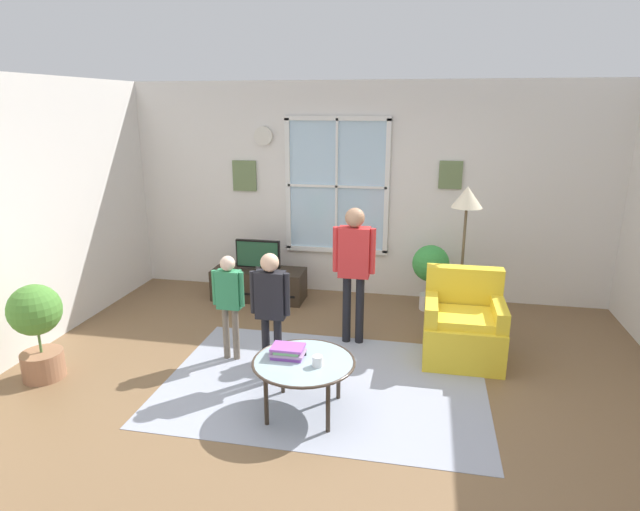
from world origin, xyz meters
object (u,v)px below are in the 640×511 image
at_px(remote_near_books, 303,351).
at_px(person_green_shirt, 229,296).
at_px(book_stack, 288,351).
at_px(person_black_shirt, 271,302).
at_px(person_red_shirt, 354,260).
at_px(television, 258,254).
at_px(floor_lamp, 466,212).
at_px(cup, 317,361).
at_px(armchair, 463,327).
at_px(potted_plant_by_window, 431,267).
at_px(tv_stand, 259,284).
at_px(coffee_table, 304,364).
at_px(potted_plant_corner, 37,324).

distance_m(remote_near_books, person_green_shirt, 1.09).
xyz_separation_m(book_stack, person_black_shirt, (-0.26, 0.42, 0.25)).
relative_size(person_red_shirt, person_black_shirt, 1.21).
distance_m(television, floor_lamp, 2.68).
bearing_deg(cup, armchair, 47.58).
xyz_separation_m(book_stack, potted_plant_by_window, (1.15, 2.46, 0.04)).
xyz_separation_m(tv_stand, potted_plant_by_window, (2.17, 0.05, 0.35)).
xyz_separation_m(tv_stand, armchair, (2.50, -1.19, 0.13)).
height_order(armchair, coffee_table, armchair).
height_order(book_stack, remote_near_books, book_stack).
bearing_deg(person_red_shirt, book_stack, -104.85).
xyz_separation_m(armchair, person_red_shirt, (-1.12, 0.13, 0.59)).
height_order(person_black_shirt, potted_plant_by_window, person_black_shirt).
distance_m(tv_stand, person_black_shirt, 2.20).
relative_size(person_green_shirt, person_black_shirt, 0.88).
relative_size(book_stack, potted_plant_by_window, 0.34).
relative_size(cup, person_green_shirt, 0.08).
height_order(cup, potted_plant_by_window, potted_plant_by_window).
xyz_separation_m(armchair, coffee_table, (-1.33, -1.26, 0.11)).
distance_m(person_red_shirt, floor_lamp, 1.27).
relative_size(remote_near_books, potted_plant_corner, 0.15).
bearing_deg(floor_lamp, potted_plant_corner, -155.55).
bearing_deg(potted_plant_by_window, person_green_shirt, -138.13).
relative_size(remote_near_books, floor_lamp, 0.09).
bearing_deg(remote_near_books, potted_plant_by_window, 65.93).
relative_size(coffee_table, book_stack, 3.06).
distance_m(cup, person_black_shirt, 0.79).
xyz_separation_m(cup, potted_plant_corner, (-2.62, 0.14, 0.03)).
distance_m(tv_stand, potted_plant_corner, 2.75).
xyz_separation_m(television, potted_plant_by_window, (2.17, 0.05, -0.06)).
height_order(remote_near_books, person_black_shirt, person_black_shirt).
height_order(television, person_green_shirt, person_green_shirt).
xyz_separation_m(remote_near_books, potted_plant_by_window, (1.05, 2.35, 0.08)).
distance_m(person_red_shirt, potted_plant_corner, 3.04).
height_order(remote_near_books, potted_plant_corner, potted_plant_corner).
height_order(coffee_table, person_black_shirt, person_black_shirt).
bearing_deg(tv_stand, person_red_shirt, -37.58).
bearing_deg(potted_plant_corner, book_stack, -0.66).
height_order(armchair, cup, armchair).
relative_size(television, potted_plant_corner, 0.64).
xyz_separation_m(person_red_shirt, person_green_shirt, (-1.13, -0.62, -0.24)).
relative_size(cup, floor_lamp, 0.05).
height_order(armchair, book_stack, armchair).
relative_size(person_green_shirt, potted_plant_by_window, 1.31).
relative_size(tv_stand, potted_plant_by_window, 1.45).
bearing_deg(television, remote_near_books, -63.93).
bearing_deg(book_stack, person_green_shirt, 136.81).
bearing_deg(person_black_shirt, person_green_shirt, 148.67).
relative_size(book_stack, potted_plant_corner, 0.30).
bearing_deg(potted_plant_by_window, television, -178.63).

